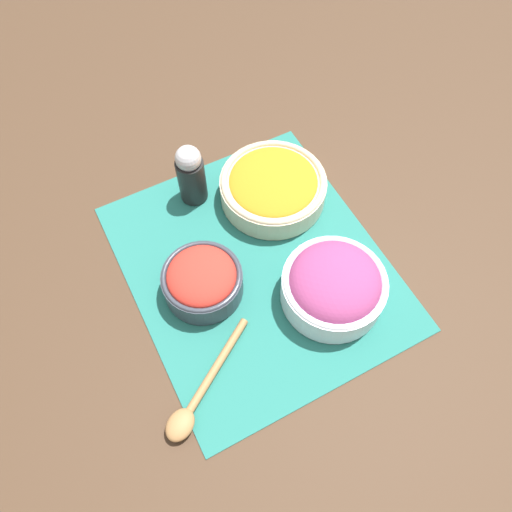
# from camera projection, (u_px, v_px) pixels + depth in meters

# --- Properties ---
(ground_plane) EXTENTS (3.00, 3.00, 0.00)m
(ground_plane) POSITION_uv_depth(u_px,v_px,m) (256.00, 266.00, 0.81)
(ground_plane) COLOR #422D1E
(placemat) EXTENTS (0.46, 0.39, 0.00)m
(placemat) POSITION_uv_depth(u_px,v_px,m) (256.00, 266.00, 0.81)
(placemat) COLOR #236B60
(placemat) RESTS_ON ground_plane
(onion_bowl) EXTENTS (0.16, 0.16, 0.08)m
(onion_bowl) POSITION_uv_depth(u_px,v_px,m) (334.00, 285.00, 0.74)
(onion_bowl) COLOR silver
(onion_bowl) RESTS_ON placemat
(tomato_bowl) EXTENTS (0.12, 0.12, 0.06)m
(tomato_bowl) POSITION_uv_depth(u_px,v_px,m) (202.00, 280.00, 0.76)
(tomato_bowl) COLOR #333842
(tomato_bowl) RESTS_ON placemat
(carrot_bowl) EXTENTS (0.18, 0.18, 0.05)m
(carrot_bowl) POSITION_uv_depth(u_px,v_px,m) (273.00, 186.00, 0.85)
(carrot_bowl) COLOR beige
(carrot_bowl) RESTS_ON placemat
(wooden_spoon) EXTENTS (0.13, 0.18, 0.02)m
(wooden_spoon) POSITION_uv_depth(u_px,v_px,m) (196.00, 400.00, 0.69)
(wooden_spoon) COLOR #9E7042
(wooden_spoon) RESTS_ON placemat
(pepper_shaker) EXTENTS (0.05, 0.05, 0.12)m
(pepper_shaker) POSITION_uv_depth(u_px,v_px,m) (191.00, 174.00, 0.82)
(pepper_shaker) COLOR black
(pepper_shaker) RESTS_ON placemat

